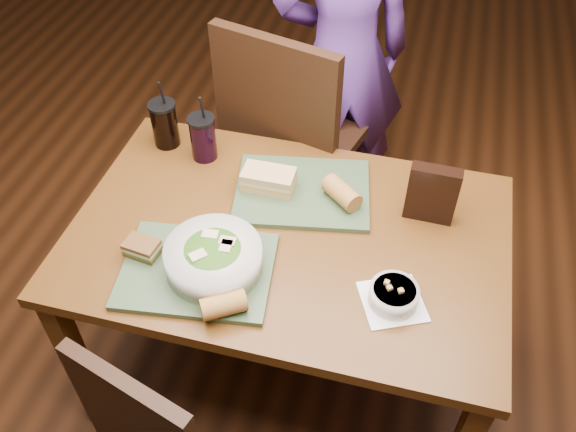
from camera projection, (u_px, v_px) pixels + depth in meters
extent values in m
plane|color=#381C0B|center=(288.00, 365.00, 2.36)|extent=(6.00, 6.00, 0.00)
cube|color=#563311|center=(78.00, 364.00, 1.96)|extent=(0.06, 0.06, 0.71)
cube|color=#563311|center=(168.00, 206.00, 2.47)|extent=(0.06, 0.06, 0.71)
cube|color=#563311|center=(470.00, 264.00, 2.25)|extent=(0.06, 0.06, 0.71)
cube|color=#563311|center=(288.00, 237.00, 1.84)|extent=(1.30, 0.85, 0.04)
cube|color=black|center=(139.00, 426.00, 1.51)|extent=(0.37, 0.14, 0.45)
cube|color=black|center=(291.00, 144.00, 2.49)|extent=(0.59, 0.59, 0.05)
cube|color=black|center=(275.00, 113.00, 2.13)|extent=(0.47, 0.17, 0.57)
cube|color=black|center=(231.00, 216.00, 2.58)|extent=(0.05, 0.05, 0.49)
cube|color=black|center=(326.00, 234.00, 2.51)|extent=(0.05, 0.05, 0.49)
cube|color=black|center=(259.00, 156.00, 2.86)|extent=(0.05, 0.05, 0.49)
cube|color=black|center=(345.00, 170.00, 2.79)|extent=(0.05, 0.05, 0.49)
imported|color=#5F348F|center=(343.00, 57.00, 2.47)|extent=(0.67, 0.57, 1.55)
cube|color=#364E2F|center=(197.00, 271.00, 1.71)|extent=(0.46, 0.37, 0.02)
cube|color=#364E2F|center=(302.00, 192.00, 1.93)|extent=(0.47, 0.39, 0.02)
cylinder|color=silver|center=(214.00, 258.00, 1.68)|extent=(0.27, 0.27, 0.08)
ellipsoid|color=#427219|center=(213.00, 254.00, 1.66)|extent=(0.22, 0.22, 0.07)
cube|color=beige|center=(210.00, 235.00, 1.68)|extent=(0.05, 0.04, 0.01)
cube|color=beige|center=(227.00, 241.00, 1.66)|extent=(0.05, 0.03, 0.01)
cube|color=beige|center=(226.00, 246.00, 1.65)|extent=(0.03, 0.05, 0.01)
cube|color=beige|center=(198.00, 256.00, 1.62)|extent=(0.05, 0.05, 0.01)
cube|color=white|center=(392.00, 302.00, 1.64)|extent=(0.21, 0.21, 0.00)
cylinder|color=silver|center=(394.00, 295.00, 1.62)|extent=(0.13, 0.13, 0.05)
cylinder|color=black|center=(395.00, 291.00, 1.61)|extent=(0.11, 0.11, 0.01)
cube|color=#B28947|center=(401.00, 291.00, 1.59)|extent=(0.02, 0.02, 0.01)
cube|color=#B28947|center=(389.00, 288.00, 1.60)|extent=(0.02, 0.02, 0.01)
cube|color=#B28947|center=(387.00, 283.00, 1.61)|extent=(0.02, 0.02, 0.01)
cube|color=#593819|center=(143.00, 252.00, 1.74)|extent=(0.10, 0.08, 0.01)
cube|color=#3F721E|center=(142.00, 249.00, 1.73)|extent=(0.10, 0.08, 0.01)
cube|color=beige|center=(142.00, 247.00, 1.72)|extent=(0.10, 0.08, 0.01)
cube|color=#593819|center=(141.00, 244.00, 1.71)|extent=(0.10, 0.08, 0.01)
cube|color=tan|center=(269.00, 184.00, 1.93)|extent=(0.16, 0.09, 0.02)
cube|color=orange|center=(269.00, 181.00, 1.92)|extent=(0.16, 0.09, 0.01)
cube|color=beige|center=(269.00, 179.00, 1.91)|extent=(0.16, 0.09, 0.01)
cube|color=tan|center=(268.00, 174.00, 1.90)|extent=(0.16, 0.09, 0.02)
cylinder|color=#AD7533|center=(224.00, 305.00, 1.58)|extent=(0.13, 0.11, 0.06)
cylinder|color=#AD7533|center=(342.00, 193.00, 1.87)|extent=(0.14, 0.13, 0.06)
cylinder|color=black|center=(165.00, 125.00, 2.07)|extent=(0.09, 0.09, 0.15)
cylinder|color=black|center=(161.00, 105.00, 2.01)|extent=(0.09, 0.09, 0.01)
cylinder|color=black|center=(162.00, 94.00, 1.97)|extent=(0.01, 0.03, 0.10)
cylinder|color=black|center=(203.00, 139.00, 2.02)|extent=(0.08, 0.08, 0.15)
cylinder|color=black|center=(201.00, 119.00, 1.96)|extent=(0.09, 0.09, 0.01)
cylinder|color=black|center=(202.00, 109.00, 1.93)|extent=(0.01, 0.02, 0.10)
cube|color=black|center=(432.00, 194.00, 1.80)|extent=(0.15, 0.05, 0.19)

